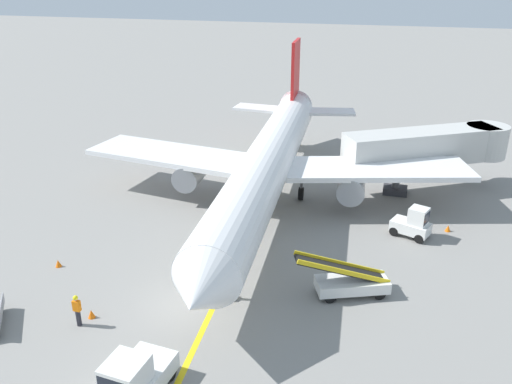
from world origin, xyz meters
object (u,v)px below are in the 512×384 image
(jet_bridge, at_px, (437,146))
(safety_cone_nose_right, at_px, (58,263))
(safety_cone_wingtip_left, at_px, (448,228))
(belt_loader_forward_hold, at_px, (350,281))
(safety_cone_nose_left, at_px, (91,314))
(airliner, at_px, (269,161))
(baggage_tug_near_wing, at_px, (413,224))
(pushback_tug, at_px, (133,380))
(ground_crew_marshaller, at_px, (77,310))

(jet_bridge, relative_size, safety_cone_nose_right, 27.96)
(safety_cone_wingtip_left, bearing_deg, belt_loader_forward_hold, -121.22)
(safety_cone_nose_left, bearing_deg, airliner, 71.59)
(safety_cone_nose_right, bearing_deg, baggage_tug_near_wing, 25.34)
(airliner, relative_size, belt_loader_forward_hold, 6.92)
(pushback_tug, height_order, safety_cone_nose_right, pushback_tug)
(safety_cone_nose_right, bearing_deg, airliner, 50.39)
(belt_loader_forward_hold, bearing_deg, safety_cone_nose_right, -173.96)
(pushback_tug, relative_size, safety_cone_nose_right, 8.53)
(belt_loader_forward_hold, bearing_deg, ground_crew_marshaller, -153.31)
(pushback_tug, bearing_deg, jet_bridge, 65.13)
(belt_loader_forward_hold, relative_size, safety_cone_nose_right, 11.60)
(ground_crew_marshaller, relative_size, safety_cone_wingtip_left, 3.86)
(airliner, bearing_deg, baggage_tug_near_wing, -12.62)
(baggage_tug_near_wing, bearing_deg, safety_cone_nose_right, -154.66)
(ground_crew_marshaller, bearing_deg, safety_cone_nose_left, 70.41)
(pushback_tug, bearing_deg, belt_loader_forward_hold, 52.59)
(pushback_tug, bearing_deg, safety_cone_wingtip_left, 55.45)
(baggage_tug_near_wing, bearing_deg, jet_bridge, 80.74)
(baggage_tug_near_wing, height_order, safety_cone_nose_right, baggage_tug_near_wing)
(ground_crew_marshaller, distance_m, safety_cone_nose_right, 6.20)
(jet_bridge, distance_m, safety_cone_nose_right, 28.00)
(jet_bridge, relative_size, ground_crew_marshaller, 7.24)
(belt_loader_forward_hold, bearing_deg, jet_bridge, 74.22)
(safety_cone_nose_right, bearing_deg, ground_crew_marshaller, -46.17)
(airliner, height_order, baggage_tug_near_wing, airliner)
(pushback_tug, height_order, safety_cone_nose_left, pushback_tug)
(belt_loader_forward_hold, relative_size, safety_cone_wingtip_left, 11.60)
(belt_loader_forward_hold, bearing_deg, safety_cone_wingtip_left, 58.78)
(safety_cone_nose_left, bearing_deg, jet_bridge, 52.52)
(baggage_tug_near_wing, xyz_separation_m, safety_cone_nose_right, (-19.78, -9.37, -0.71))
(pushback_tug, bearing_deg, safety_cone_nose_right, 138.77)
(airliner, bearing_deg, safety_cone_nose_left, -108.41)
(pushback_tug, xyz_separation_m, ground_crew_marshaller, (-4.87, 3.56, -0.08))
(pushback_tug, height_order, baggage_tug_near_wing, pushback_tug)
(jet_bridge, xyz_separation_m, belt_loader_forward_hold, (-4.59, -16.25, -2.77))
(baggage_tug_near_wing, distance_m, safety_cone_wingtip_left, 2.78)
(safety_cone_wingtip_left, bearing_deg, safety_cone_nose_left, -140.38)
(airliner, height_order, safety_cone_wingtip_left, airliner)
(pushback_tug, bearing_deg, baggage_tug_near_wing, 58.49)
(belt_loader_forward_hold, height_order, safety_cone_nose_left, belt_loader_forward_hold)
(ground_crew_marshaller, bearing_deg, baggage_tug_near_wing, 41.67)
(safety_cone_nose_left, distance_m, safety_cone_wingtip_left, 22.80)
(ground_crew_marshaller, distance_m, safety_cone_nose_left, 1.01)
(safety_cone_nose_left, height_order, safety_cone_wingtip_left, same)
(safety_cone_nose_right, bearing_deg, safety_cone_wingtip_left, 26.05)
(pushback_tug, xyz_separation_m, safety_cone_wingtip_left, (12.94, 18.79, -0.77))
(belt_loader_forward_hold, height_order, safety_cone_nose_right, belt_loader_forward_hold)
(jet_bridge, height_order, baggage_tug_near_wing, jet_bridge)
(baggage_tug_near_wing, distance_m, safety_cone_nose_left, 20.15)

